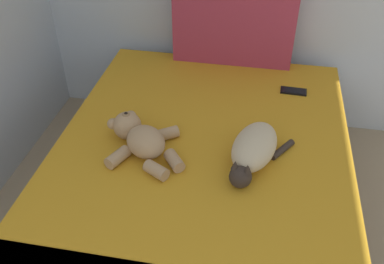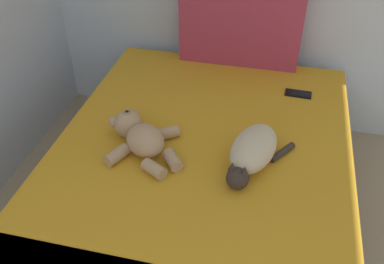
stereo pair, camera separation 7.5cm
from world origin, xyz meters
TOP-DOWN VIEW (x-y plane):
  - bed at (1.22, 3.27)m, footprint 1.48×1.95m
  - patterned_cushion at (1.26, 4.17)m, footprint 0.74×0.11m
  - cat at (1.46, 3.23)m, footprint 0.32×0.42m
  - teddy_bear at (0.93, 3.22)m, footprint 0.43×0.39m
  - cell_phone at (1.66, 3.87)m, footprint 0.15×0.08m

SIDE VIEW (x-z plane):
  - bed at x=1.22m, z-range 0.00..0.51m
  - cell_phone at x=1.66m, z-range 0.52..0.53m
  - teddy_bear at x=0.93m, z-range 0.51..0.66m
  - cat at x=1.46m, z-range 0.51..0.66m
  - patterned_cushion at x=1.26m, z-range 0.52..1.05m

